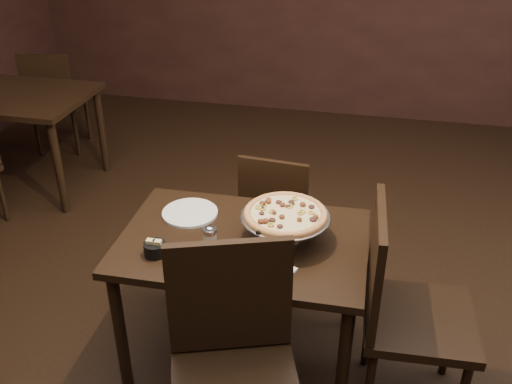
# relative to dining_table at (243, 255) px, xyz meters

# --- Properties ---
(room) EXTENTS (6.04, 7.04, 2.84)m
(room) POSITION_rel_dining_table_xyz_m (0.15, -0.06, 0.80)
(room) COLOR black
(room) RESTS_ON ground
(dining_table) EXTENTS (1.13, 0.76, 0.70)m
(dining_table) POSITION_rel_dining_table_xyz_m (0.00, 0.00, 0.00)
(dining_table) COLOR black
(dining_table) RESTS_ON ground
(background_table) EXTENTS (1.18, 0.79, 0.74)m
(background_table) POSITION_rel_dining_table_xyz_m (-2.11, 1.40, 0.03)
(background_table) COLOR black
(background_table) RESTS_ON ground
(pizza_stand) EXTENTS (0.40, 0.40, 0.16)m
(pizza_stand) POSITION_rel_dining_table_xyz_m (0.19, 0.04, 0.23)
(pizza_stand) COLOR silver
(pizza_stand) RESTS_ON dining_table
(parmesan_shaker) EXTENTS (0.06, 0.06, 0.11)m
(parmesan_shaker) POSITION_rel_dining_table_xyz_m (-0.12, -0.10, 0.14)
(parmesan_shaker) COLOR beige
(parmesan_shaker) RESTS_ON dining_table
(pepper_flake_shaker) EXTENTS (0.06, 0.06, 0.10)m
(pepper_flake_shaker) POSITION_rel_dining_table_xyz_m (-0.03, -0.21, 0.14)
(pepper_flake_shaker) COLOR maroon
(pepper_flake_shaker) RESTS_ON dining_table
(packet_caddy) EXTENTS (0.10, 0.10, 0.07)m
(packet_caddy) POSITION_rel_dining_table_xyz_m (-0.34, -0.20, 0.12)
(packet_caddy) COLOR black
(packet_caddy) RESTS_ON dining_table
(napkin_stack) EXTENTS (0.18, 0.18, 0.01)m
(napkin_stack) POSITION_rel_dining_table_xyz_m (0.19, -0.21, 0.10)
(napkin_stack) COLOR white
(napkin_stack) RESTS_ON dining_table
(plate_left) EXTENTS (0.27, 0.27, 0.01)m
(plate_left) POSITION_rel_dining_table_xyz_m (-0.30, 0.15, 0.10)
(plate_left) COLOR white
(plate_left) RESTS_ON dining_table
(plate_near) EXTENTS (0.26, 0.26, 0.01)m
(plate_near) POSITION_rel_dining_table_xyz_m (0.12, -0.29, 0.10)
(plate_near) COLOR white
(plate_near) RESTS_ON dining_table
(serving_spatula) EXTENTS (0.14, 0.14, 0.02)m
(serving_spatula) POSITION_rel_dining_table_xyz_m (0.12, -0.09, 0.22)
(serving_spatula) COLOR silver
(serving_spatula) RESTS_ON pizza_stand
(chair_far) EXTENTS (0.42, 0.42, 0.83)m
(chair_far) POSITION_rel_dining_table_xyz_m (0.04, 0.66, -0.15)
(chair_far) COLOR black
(chair_far) RESTS_ON ground
(chair_near) EXTENTS (0.60, 0.60, 1.01)m
(chair_near) POSITION_rel_dining_table_xyz_m (0.11, -0.60, -0.05)
(chair_near) COLOR black
(chair_near) RESTS_ON ground
(chair_side) EXTENTS (0.49, 0.49, 1.00)m
(chair_side) POSITION_rel_dining_table_xyz_m (0.72, -0.12, -0.06)
(chair_side) COLOR black
(chair_side) RESTS_ON ground
(bg_chair_far) EXTENTS (0.48, 0.48, 0.89)m
(bg_chair_far) POSITION_rel_dining_table_xyz_m (-2.13, 2.01, -0.12)
(bg_chair_far) COLOR black
(bg_chair_far) RESTS_ON ground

